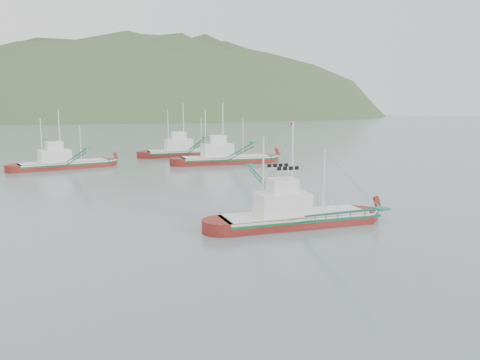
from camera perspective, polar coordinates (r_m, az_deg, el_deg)
ground at (r=40.62m, az=5.31°, el=-5.47°), size 1200.00×1200.00×0.00m
main_boat at (r=39.96m, az=6.72°, el=-2.93°), size 13.42×22.78×9.54m
bg_boat_right at (r=84.80m, az=-1.82°, el=3.57°), size 16.74×28.40×11.92m
bg_boat_far at (r=83.24m, az=-20.82°, el=2.28°), size 14.52×25.90×10.49m
bg_boat_extra at (r=98.48m, az=-6.63°, el=4.21°), size 16.78×28.55×11.92m
headland_right at (r=530.70m, az=-8.41°, el=7.53°), size 684.00×432.00×306.00m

